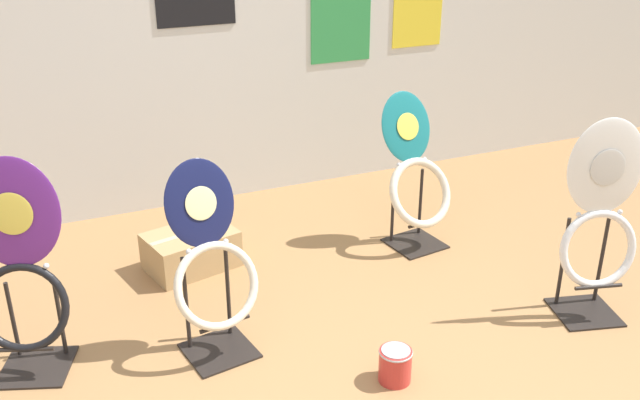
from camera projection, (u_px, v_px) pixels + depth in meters
name	position (u px, v px, depth m)	size (l,w,h in m)	color
toilet_seat_display_teal_sax	(415.00, 177.00, 3.88)	(0.42, 0.40, 0.85)	black
toilet_seat_display_white_plain	(600.00, 220.00, 3.19)	(0.39, 0.34, 0.96)	black
toilet_seat_display_navy_moon	(212.00, 271.00, 2.95)	(0.40, 0.34, 0.86)	black
toilet_seat_display_purple_note	(20.00, 273.00, 2.83)	(0.41, 0.36, 0.92)	black
paint_can	(395.00, 364.00, 2.89)	(0.14, 0.14, 0.15)	red
storage_box	(191.00, 250.00, 3.75)	(0.51, 0.40, 0.20)	tan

